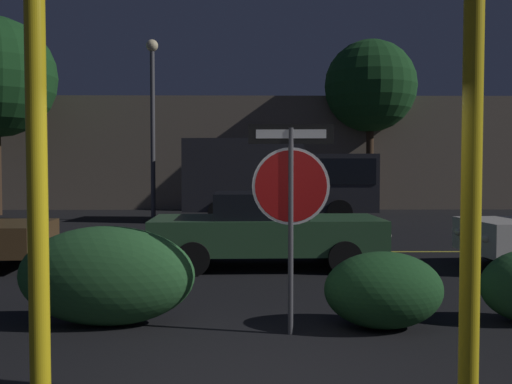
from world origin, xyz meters
TOP-DOWN VIEW (x-y plane):
  - road_center_stripe at (0.00, 8.03)m, footprint 36.77×0.12m
  - stop_sign at (0.39, 1.76)m, footprint 0.95×0.09m
  - yellow_pole_left at (-1.69, -0.28)m, footprint 0.15×0.15m
  - yellow_pole_right at (1.54, -0.50)m, footprint 0.15×0.15m
  - hedge_bush_1 at (-1.79, 2.15)m, footprint 2.11×0.92m
  - hedge_bush_2 at (1.49, 1.99)m, footprint 1.40×0.99m
  - passing_car_2 at (0.22, 6.17)m, footprint 4.44×2.03m
  - delivery_truck at (1.02, 15.16)m, footprint 6.65×2.80m
  - street_lamp at (-3.47, 15.37)m, footprint 0.42×0.42m
  - tree_1 at (5.18, 20.31)m, footprint 4.00×4.00m
  - building_backdrop at (-0.78, 23.03)m, footprint 26.73×4.39m

SIDE VIEW (x-z plane):
  - road_center_stripe at x=0.00m, z-range 0.00..0.01m
  - hedge_bush_2 at x=1.49m, z-range 0.00..0.90m
  - hedge_bush_1 at x=-1.79m, z-range 0.00..1.19m
  - passing_car_2 at x=0.22m, z-range 0.01..1.42m
  - delivery_truck at x=1.02m, z-range 0.12..2.98m
  - yellow_pole_left at x=-1.69m, z-range 0.00..3.28m
  - yellow_pole_right at x=1.54m, z-range 0.00..3.36m
  - stop_sign at x=0.39m, z-range 0.50..2.87m
  - building_backdrop at x=-0.78m, z-range 0.00..5.08m
  - street_lamp at x=-3.47m, z-range 0.83..7.16m
  - tree_1 at x=5.18m, z-range 1.70..9.14m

